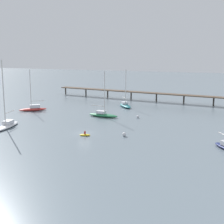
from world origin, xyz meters
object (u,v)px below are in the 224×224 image
(sailboat_white, at_px, (7,124))
(mooring_buoy_mid, at_px, (138,117))
(dinghy_yellow, at_px, (85,135))
(sailboat_teal, at_px, (125,105))
(sailboat_red, at_px, (33,108))
(pier, at_px, (185,92))
(sailboat_green, at_px, (103,114))
(mooring_buoy_far, at_px, (124,134))

(sailboat_white, height_order, mooring_buoy_mid, sailboat_white)
(dinghy_yellow, xyz_separation_m, mooring_buoy_mid, (5.24, 20.73, 0.12))
(sailboat_teal, relative_size, sailboat_red, 0.97)
(dinghy_yellow, bearing_deg, pier, 74.46)
(sailboat_white, bearing_deg, sailboat_teal, 64.43)
(sailboat_teal, xyz_separation_m, dinghy_yellow, (2.89, -35.13, -0.46))
(pier, distance_m, sailboat_teal, 21.02)
(pier, distance_m, sailboat_green, 33.94)
(pier, xyz_separation_m, mooring_buoy_mid, (-8.14, -27.37, -3.34))
(sailboat_green, distance_m, sailboat_red, 22.03)
(dinghy_yellow, bearing_deg, sailboat_green, 101.00)
(mooring_buoy_far, xyz_separation_m, mooring_buoy_mid, (-2.45, 18.38, -0.07))
(mooring_buoy_far, bearing_deg, pier, 82.91)
(sailboat_red, height_order, dinghy_yellow, sailboat_red)
(mooring_buoy_far, distance_m, mooring_buoy_mid, 18.54)
(sailboat_green, distance_m, sailboat_white, 24.46)
(sailboat_teal, relative_size, sailboat_white, 0.76)
(pier, xyz_separation_m, sailboat_green, (-17.05, -29.20, -2.97))
(mooring_buoy_mid, bearing_deg, mooring_buoy_far, -82.42)
(pier, bearing_deg, sailboat_red, -144.05)
(sailboat_teal, distance_m, sailboat_red, 27.48)
(sailboat_red, height_order, mooring_buoy_mid, sailboat_red)
(sailboat_teal, height_order, mooring_buoy_mid, sailboat_teal)
(sailboat_green, xyz_separation_m, sailboat_white, (-15.88, -18.60, 0.07))
(pier, xyz_separation_m, sailboat_red, (-39.06, -28.33, -2.87))
(sailboat_red, bearing_deg, mooring_buoy_far, -27.56)
(sailboat_red, bearing_deg, sailboat_green, -2.28)
(dinghy_yellow, bearing_deg, mooring_buoy_far, 17.04)
(sailboat_white, distance_m, mooring_buoy_mid, 32.13)
(mooring_buoy_mid, bearing_deg, dinghy_yellow, -104.17)
(sailboat_green, height_order, mooring_buoy_mid, sailboat_green)
(mooring_buoy_far, bearing_deg, sailboat_white, -175.68)
(sailboat_white, bearing_deg, mooring_buoy_mid, 39.50)
(pier, height_order, mooring_buoy_mid, pier)
(sailboat_teal, bearing_deg, mooring_buoy_far, -72.11)
(sailboat_red, bearing_deg, mooring_buoy_mid, 1.78)
(sailboat_green, height_order, sailboat_white, sailboat_white)
(sailboat_green, xyz_separation_m, mooring_buoy_mid, (8.91, 1.83, -0.37))
(sailboat_white, height_order, mooring_buoy_far, sailboat_white)
(sailboat_teal, height_order, sailboat_red, sailboat_red)
(sailboat_red, relative_size, mooring_buoy_mid, 16.97)
(sailboat_teal, xyz_separation_m, mooring_buoy_far, (10.58, -32.78, -0.26))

